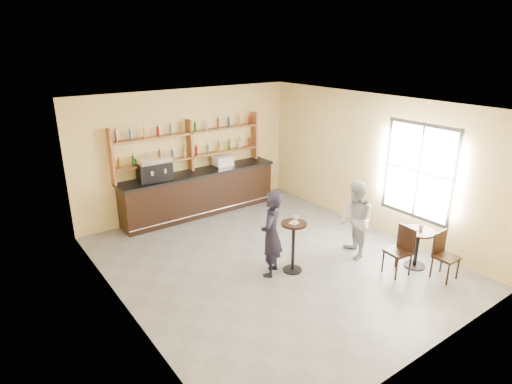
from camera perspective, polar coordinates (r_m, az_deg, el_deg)
floor at (r=8.97m, az=1.99°, el=-9.20°), size 7.00×7.00×0.00m
ceiling at (r=7.94m, az=2.27°, el=11.47°), size 7.00×7.00×0.00m
wall_back at (r=11.17m, az=-9.04°, el=5.27°), size 7.00×0.00×7.00m
wall_front at (r=6.18m, az=22.71°, el=-8.21°), size 7.00×0.00×7.00m
wall_left at (r=7.00m, az=-17.67°, el=-4.28°), size 0.00×7.00×7.00m
wall_right at (r=10.36m, az=15.34°, el=3.68°), size 0.00×7.00×7.00m
window_pane at (r=9.66m, az=20.85°, el=2.56°), size 0.00×2.00×2.00m
window_frame at (r=9.66m, az=20.83°, el=2.55°), size 0.04×1.70×2.10m
shelf_unit at (r=11.00m, az=-8.79°, el=6.20°), size 4.00×0.26×1.40m
liquor_bottles at (r=10.97m, az=-8.83°, el=7.07°), size 3.68×0.10×1.00m
bar_counter at (r=11.21m, az=-7.49°, el=-0.08°), size 4.24×0.83×1.15m
espresso_machine at (r=10.47m, az=-13.41°, el=3.01°), size 0.83×0.59×0.55m
pastry_case at (r=11.34m, az=-4.44°, el=4.07°), size 0.49×0.39×0.29m
pedestal_table at (r=8.43m, az=4.97°, el=-7.33°), size 0.55×0.55×1.03m
napkin at (r=8.21m, az=5.08°, el=-4.12°), size 0.19×0.19×0.00m
donut at (r=8.20m, az=5.18°, el=-3.99°), size 0.15×0.15×0.04m
cup_pedestal at (r=8.35m, az=5.37°, el=-3.39°), size 0.14×0.14×0.09m
man_main at (r=8.15m, az=2.06°, el=-5.66°), size 0.73×0.70×1.69m
cafe_table at (r=9.18m, az=20.63°, el=-7.06°), size 0.79×0.79×0.80m
cup_cafe at (r=9.04m, az=21.15°, el=-4.44°), size 0.11×0.11×0.10m
chair_west at (r=8.75m, az=18.39°, el=-7.51°), size 0.47×0.47×0.97m
chair_south at (r=8.93m, az=24.05°, el=-7.88°), size 0.40×0.40×0.92m
patron_second at (r=9.06m, az=13.14°, el=-3.70°), size 0.90×0.98×1.63m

